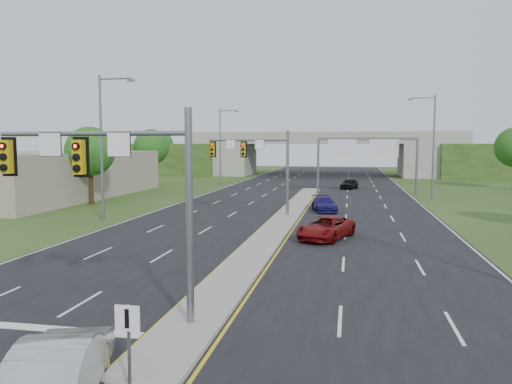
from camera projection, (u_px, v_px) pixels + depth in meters
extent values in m
plane|color=#294017|center=(191.00, 327.00, 16.00)|extent=(240.00, 240.00, 0.00)
cube|color=black|center=(300.00, 203.00, 50.24)|extent=(24.00, 160.00, 0.02)
cube|color=gray|center=(284.00, 219.00, 38.49)|extent=(2.00, 54.00, 0.16)
cone|color=gray|center=(139.00, 383.00, 12.08)|extent=(2.00, 2.00, 0.16)
cube|color=gold|center=(269.00, 220.00, 38.71)|extent=(0.12, 54.00, 0.01)
cube|color=gold|center=(299.00, 221.00, 38.29)|extent=(0.12, 54.00, 0.01)
cube|color=silver|center=(188.00, 200.00, 52.42)|extent=(0.12, 160.00, 0.01)
cube|color=silver|center=(422.00, 205.00, 48.06)|extent=(0.12, 160.00, 0.01)
cylinder|color=slate|center=(189.00, 220.00, 15.67)|extent=(0.24, 0.24, 7.00)
cylinder|color=slate|center=(92.00, 134.00, 16.01)|extent=(6.50, 0.16, 0.16)
cube|color=#BE990B|center=(79.00, 157.00, 15.90)|extent=(0.35, 0.25, 1.10)
cube|color=#BE990B|center=(7.00, 157.00, 16.38)|extent=(0.35, 0.25, 1.10)
cube|color=black|center=(81.00, 157.00, 16.04)|extent=(0.55, 0.04, 1.30)
cube|color=black|center=(9.00, 157.00, 16.52)|extent=(0.55, 0.04, 1.30)
sphere|color=#FF0C05|center=(76.00, 146.00, 15.74)|extent=(0.20, 0.20, 0.20)
sphere|color=#FF0C05|center=(3.00, 146.00, 16.22)|extent=(0.20, 0.20, 0.20)
cube|color=white|center=(50.00, 145.00, 16.21)|extent=(0.75, 0.04, 0.75)
cube|color=white|center=(119.00, 145.00, 15.77)|extent=(0.75, 0.04, 0.75)
cylinder|color=slate|center=(288.00, 174.00, 40.13)|extent=(0.24, 0.24, 7.00)
cylinder|color=slate|center=(248.00, 140.00, 40.47)|extent=(6.50, 0.16, 0.16)
cube|color=#BE990B|center=(243.00, 149.00, 40.36)|extent=(0.35, 0.25, 1.10)
cube|color=#BE990B|center=(212.00, 149.00, 40.84)|extent=(0.35, 0.25, 1.10)
cube|color=black|center=(244.00, 149.00, 40.49)|extent=(0.55, 0.04, 1.30)
cube|color=black|center=(213.00, 149.00, 40.97)|extent=(0.55, 0.04, 1.30)
sphere|color=#FF0C05|center=(243.00, 145.00, 40.20)|extent=(0.20, 0.20, 0.20)
sphere|color=#FF0C05|center=(212.00, 145.00, 40.68)|extent=(0.20, 0.20, 0.20)
cube|color=white|center=(231.00, 145.00, 40.67)|extent=(0.75, 0.04, 0.75)
cube|color=white|center=(260.00, 145.00, 40.23)|extent=(0.75, 0.04, 0.75)
cylinder|color=slate|center=(129.00, 351.00, 11.50)|extent=(0.08, 0.08, 2.20)
cube|color=white|center=(127.00, 318.00, 11.37)|extent=(0.60, 0.04, 0.60)
cube|color=black|center=(127.00, 319.00, 11.34)|extent=(0.10, 0.02, 0.45)
cylinder|color=slate|center=(318.00, 166.00, 59.49)|extent=(0.28, 0.28, 6.60)
cylinder|color=slate|center=(417.00, 167.00, 57.40)|extent=(0.28, 0.28, 6.60)
cube|color=slate|center=(367.00, 139.00, 58.14)|extent=(11.50, 0.35, 0.35)
cube|color=#0D6017|center=(342.00, 148.00, 58.58)|extent=(3.20, 0.08, 2.00)
cube|color=#0D6017|center=(384.00, 148.00, 57.69)|extent=(3.20, 0.08, 2.00)
cube|color=silver|center=(342.00, 148.00, 58.53)|extent=(3.30, 0.03, 2.10)
cube|color=silver|center=(384.00, 148.00, 57.64)|extent=(3.30, 0.03, 2.10)
cube|color=gray|center=(236.00, 159.00, 97.11)|extent=(6.00, 12.00, 6.00)
cube|color=gray|center=(417.00, 160.00, 90.84)|extent=(6.00, 12.00, 6.00)
cube|color=#294017|center=(172.00, 159.00, 99.51)|extent=(20.00, 14.00, 6.00)
cube|color=#294017|center=(494.00, 161.00, 88.44)|extent=(20.00, 14.00, 6.00)
cube|color=gray|center=(324.00, 141.00, 93.64)|extent=(50.00, 12.00, 1.20)
cube|color=gray|center=(322.00, 134.00, 87.86)|extent=(50.00, 0.40, 0.90)
cube|color=gray|center=(325.00, 135.00, 99.21)|extent=(50.00, 0.40, 0.90)
cylinder|color=slate|center=(101.00, 149.00, 37.54)|extent=(0.20, 0.20, 11.00)
cylinder|color=slate|center=(115.00, 79.00, 36.81)|extent=(2.50, 0.12, 0.12)
cube|color=slate|center=(131.00, 80.00, 36.60)|extent=(0.50, 0.25, 0.18)
cylinder|color=slate|center=(220.00, 147.00, 71.78)|extent=(0.20, 0.20, 11.00)
cylinder|color=slate|center=(228.00, 110.00, 71.05)|extent=(2.50, 0.12, 0.12)
cube|color=slate|center=(237.00, 111.00, 70.83)|extent=(0.50, 0.25, 0.18)
cylinder|color=slate|center=(434.00, 148.00, 52.12)|extent=(0.20, 0.20, 11.00)
cylinder|color=slate|center=(423.00, 98.00, 51.86)|extent=(2.50, 0.12, 0.12)
cube|color=slate|center=(410.00, 99.00, 52.10)|extent=(0.50, 0.25, 0.18)
cylinder|color=#382316|center=(91.00, 184.00, 48.85)|extent=(0.44, 0.44, 4.00)
sphere|color=#215215|center=(90.00, 151.00, 48.55)|extent=(4.80, 4.80, 4.80)
cylinder|color=#382316|center=(152.00, 170.00, 74.03)|extent=(0.44, 0.44, 4.25)
sphere|color=#215215|center=(151.00, 147.00, 73.71)|extent=(5.20, 5.20, 5.20)
cylinder|color=#382316|center=(161.00, 160.00, 114.76)|extent=(0.44, 0.44, 4.50)
sphere|color=#215215|center=(160.00, 145.00, 114.42)|extent=(6.00, 6.00, 6.00)
cylinder|color=#382316|center=(219.00, 161.00, 112.18)|extent=(0.44, 0.44, 4.25)
sphere|color=#215215|center=(219.00, 146.00, 111.86)|extent=(5.60, 5.60, 5.60)
cylinder|color=#382316|center=(443.00, 163.00, 103.33)|extent=(0.44, 0.44, 4.25)
sphere|color=#215215|center=(444.00, 146.00, 103.00)|extent=(5.60, 5.60, 5.60)
cube|color=gray|center=(31.00, 175.00, 55.54)|extent=(18.00, 30.00, 5.00)
imported|color=#ADB0B5|center=(61.00, 366.00, 11.41)|extent=(2.94, 4.96, 1.54)
imported|color=maroon|center=(326.00, 228.00, 30.89)|extent=(3.87, 5.48, 1.39)
imported|color=#150E56|center=(324.00, 204.00, 43.63)|extent=(2.72, 4.69, 1.28)
imported|color=black|center=(349.00, 184.00, 65.72)|extent=(2.69, 4.33, 1.37)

